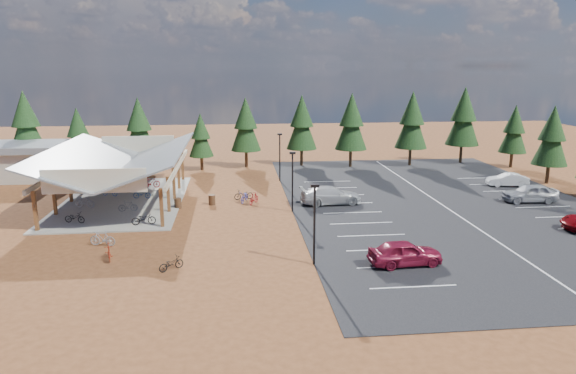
{
  "coord_description": "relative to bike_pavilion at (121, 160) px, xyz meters",
  "views": [
    {
      "loc": [
        0.26,
        -39.73,
        12.07
      ],
      "look_at": [
        4.53,
        1.05,
        2.38
      ],
      "focal_mm": 32.0,
      "sensor_mm": 36.0,
      "label": 1
    }
  ],
  "objects": [
    {
      "name": "car_8",
      "position": [
        36.75,
        -4.21,
        -2.96
      ],
      "size": [
        4.94,
        2.25,
        1.64
      ],
      "primitive_type": "imported",
      "rotation": [
        0.0,
        0.0,
        -1.64
      ],
      "color": "#9FA1A7",
      "rests_on": "asphalt_lot"
    },
    {
      "name": "bike_13",
      "position": [
        1.05,
        -12.13,
        -3.27
      ],
      "size": [
        1.9,
        0.93,
        1.1
      ],
      "primitive_type": "imported",
      "rotation": [
        0.0,
        0.0,
        4.48
      ],
      "color": "#999BA1",
      "rests_on": "ground"
    },
    {
      "name": "bike_11",
      "position": [
        2.1,
        -14.87,
        -3.3
      ],
      "size": [
        0.93,
        1.82,
        1.05
      ],
      "primitive_type": "imported",
      "rotation": [
        0.0,
        0.0,
        0.27
      ],
      "color": "maroon",
      "rests_on": "ground"
    },
    {
      "name": "car_9",
      "position": [
        38.01,
        2.0,
        -3.12
      ],
      "size": [
        4.21,
        2.1,
        1.33
      ],
      "primitive_type": "imported",
      "rotation": [
        0.0,
        0.0,
        -1.75
      ],
      "color": "white",
      "rests_on": "asphalt_lot"
    },
    {
      "name": "pine_3",
      "position": [
        6.3,
        14.02,
        0.27
      ],
      "size": [
        2.88,
        2.88,
        6.72
      ],
      "color": "#382314",
      "rests_on": "ground"
    },
    {
      "name": "pine_13",
      "position": [
        43.77,
        11.71,
        0.8
      ],
      "size": [
        3.25,
        3.25,
        7.58
      ],
      "color": "#382314",
      "rests_on": "ground"
    },
    {
      "name": "bike_5",
      "position": [
        1.16,
        -3.87,
        -3.25
      ],
      "size": [
        1.6,
        0.53,
        0.95
      ],
      "primitive_type": "imported",
      "rotation": [
        0.0,
        0.0,
        1.62
      ],
      "color": "gray",
      "rests_on": "concrete_pad"
    },
    {
      "name": "bike_pavilion",
      "position": [
        0.0,
        0.0,
        0.0
      ],
      "size": [
        11.65,
        19.4,
        4.97
      ],
      "color": "brown",
      "rests_on": "concrete_pad"
    },
    {
      "name": "pine_0",
      "position": [
        -13.67,
        15.3,
        1.91
      ],
      "size": [
        4.03,
        4.03,
        9.39
      ],
      "color": "#382314",
      "rests_on": "ground"
    },
    {
      "name": "asphalt_lot",
      "position": [
        28.5,
        -4.0,
        -3.8
      ],
      "size": [
        27.0,
        44.0,
        0.04
      ],
      "primitive_type": "cube",
      "color": "black",
      "rests_on": "ground"
    },
    {
      "name": "pine_5",
      "position": [
        18.45,
        15.45,
        1.5
      ],
      "size": [
        3.74,
        3.74,
        8.71
      ],
      "color": "#382314",
      "rests_on": "ground"
    },
    {
      "name": "bike_12",
      "position": [
        6.25,
        -17.03,
        -3.4
      ],
      "size": [
        1.66,
        1.4,
        0.86
      ],
      "primitive_type": "imported",
      "rotation": [
        0.0,
        0.0,
        2.18
      ],
      "color": "black",
      "rests_on": "ground"
    },
    {
      "name": "trash_bin_1",
      "position": [
        8.11,
        -2.07,
        -3.37
      ],
      "size": [
        0.6,
        0.6,
        0.9
      ],
      "primitive_type": "cylinder",
      "color": "#432A18",
      "rests_on": "ground"
    },
    {
      "name": "lamp_post_1",
      "position": [
        15.0,
        -5.0,
        -0.85
      ],
      "size": [
        0.5,
        0.25,
        5.14
      ],
      "color": "black",
      "rests_on": "ground"
    },
    {
      "name": "bike_15",
      "position": [
        11.84,
        -2.14,
        -3.32
      ],
      "size": [
        1.24,
        1.69,
        1.01
      ],
      "primitive_type": "imported",
      "rotation": [
        0.0,
        0.0,
        2.63
      ],
      "color": "maroon",
      "rests_on": "ground"
    },
    {
      "name": "ground",
      "position": [
        10.0,
        -7.0,
        -3.82
      ],
      "size": [
        140.0,
        140.0,
        0.0
      ],
      "primitive_type": "plane",
      "color": "brown",
      "rests_on": "ground"
    },
    {
      "name": "lamp_post_2",
      "position": [
        15.0,
        7.0,
        -0.85
      ],
      "size": [
        0.5,
        0.25,
        5.14
      ],
      "color": "black",
      "rests_on": "ground"
    },
    {
      "name": "pine_8",
      "position": [
        38.88,
        15.15,
        2.05
      ],
      "size": [
        4.12,
        4.12,
        9.61
      ],
      "color": "#382314",
      "rests_on": "ground"
    },
    {
      "name": "bike_16",
      "position": [
        10.98,
        -0.53,
        -3.35
      ],
      "size": [
        1.92,
        1.11,
        0.96
      ],
      "primitive_type": "imported",
      "rotation": [
        0.0,
        0.0,
        4.99
      ],
      "color": "black",
      "rests_on": "ground"
    },
    {
      "name": "trash_bin_0",
      "position": [
        5.21,
        -2.98,
        -3.37
      ],
      "size": [
        0.6,
        0.6,
        0.9
      ],
      "primitive_type": "cylinder",
      "color": "#432A18",
      "rests_on": "ground"
    },
    {
      "name": "pine_1",
      "position": [
        -7.57,
        14.01,
        0.75
      ],
      "size": [
        3.22,
        3.22,
        7.5
      ],
      "color": "#382314",
      "rests_on": "ground"
    },
    {
      "name": "bike_14",
      "position": [
        11.02,
        -1.44,
        -3.32
      ],
      "size": [
        1.21,
        2.03,
        1.01
      ],
      "primitive_type": "imported",
      "rotation": [
        0.0,
        0.0,
        -0.31
      ],
      "color": "navy",
      "rests_on": "ground"
    },
    {
      "name": "concrete_pad",
      "position": [
        0.0,
        0.0,
        -3.77
      ],
      "size": [
        10.6,
        18.6,
        0.1
      ],
      "primitive_type": "cube",
      "color": "gray",
      "rests_on": "ground"
    },
    {
      "name": "pine_12",
      "position": [
        42.95,
        2.95,
        1.18
      ],
      "size": [
        3.52,
        3.52,
        8.19
      ],
      "color": "#382314",
      "rests_on": "ground"
    },
    {
      "name": "bike_2",
      "position": [
        -1.6,
        1.75,
        -3.31
      ],
      "size": [
        1.67,
        1.03,
        0.83
      ],
      "primitive_type": "imported",
      "rotation": [
        0.0,
        0.0,
        1.24
      ],
      "color": "navy",
      "rests_on": "concrete_pad"
    },
    {
      "name": "lamp_post_0",
      "position": [
        15.0,
        -17.0,
        -0.85
      ],
      "size": [
        0.5,
        0.25,
        5.14
      ],
      "color": "black",
      "rests_on": "ground"
    },
    {
      "name": "pine_2",
      "position": [
        -0.72,
        14.0,
        1.44
      ],
      "size": [
        3.7,
        3.7,
        8.62
      ],
      "color": "#382314",
      "rests_on": "ground"
    },
    {
      "name": "bike_0",
      "position": [
        -2.34,
        -6.76,
        -3.29
      ],
      "size": [
        1.75,
        1.0,
        0.87
      ],
      "primitive_type": "imported",
      "rotation": [
        0.0,
        0.0,
        1.3
      ],
      "color": "black",
      "rests_on": "concrete_pad"
    },
    {
      "name": "car_0",
      "position": [
        20.58,
        -17.73,
        -3.01
      ],
      "size": [
        4.69,
        2.2,
        1.55
      ],
      "primitive_type": "imported",
      "rotation": [
        0.0,
        0.0,
        1.65
      ],
      "color": "maroon",
      "rests_on": "asphalt_lot"
    },
    {
      "name": "bike_1",
      "position": [
        -2.8,
        -2.27,
        -3.19
      ],
      "size": [
        1.86,
        0.92,
        1.08
      ],
      "primitive_type": "imported",
      "rotation": [
        0.0,
        0.0,
        1.33
      ],
      "color": "#9FA3A8",
      "rests_on": "concrete_pad"
    },
    {
      "name": "bike_6",
      "position": [
        1.58,
        0.52,
        -3.3
      ],
      "size": [
        1.64,
        0.67,
        0.84
      ],
      "primitive_type": "imported",
      "rotation": [
        0.0,
        0.0,
        1.5
      ],
      "color": "navy",
      "rests_on": "concrete_pad"
    },
    {
      "name": "outbuilding",
      "position": [
        -14.0,
        11.0,
        -1.8
      ],
      "size": [
        11.0,
        7.0,
        3.9
      ],
      "color": "#ADA593",
      "rests_on": "ground"
    },
    {
      "name": "bike_7",
      "position": [
        1.77,
        4.71,
        -3.18
      ],
      "size": [
        1.87,
        0.95,
        1.08
      ],
      "primitive_type": "imported",
      "rotation": [
        0.0,
        0.0,
        1.83
      ],
      "color": "maroon",
      "rests_on": "concrete_pad"
    },
    {
      "name": "car_3",
      "position": [
        18.67,
        -2.99,
        -2.99
      ],
      "size": [
        5.59,
        2.59,
        1.58
      ],
      "primitive_type": "imported",
      "rotation": [
        0.0,
        0.0,
        1.64
      ],
      "color": "#B6B6B6",
      "rests_on": "asphalt_lot"
    },
    {
      "name": "pine_4",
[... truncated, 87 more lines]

